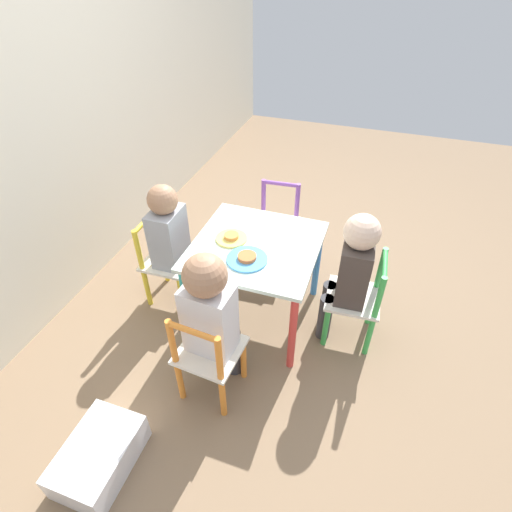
% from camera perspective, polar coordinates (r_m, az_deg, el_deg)
% --- Properties ---
extents(ground_plane, '(6.00, 6.00, 0.00)m').
position_cam_1_polar(ground_plane, '(2.26, 0.00, -8.25)').
color(ground_plane, '#7F664C').
extents(house_wall, '(6.00, 0.06, 2.60)m').
position_cam_1_polar(house_wall, '(2.18, -31.21, 24.55)').
color(house_wall, beige).
rests_on(house_wall, ground_plane).
extents(kids_table, '(0.60, 0.60, 0.49)m').
position_cam_1_polar(kids_table, '(1.98, 0.00, 0.04)').
color(kids_table, silver).
rests_on(kids_table, ground_plane).
extents(chair_yellow, '(0.27, 0.27, 0.51)m').
position_cam_1_polar(chair_yellow, '(2.26, -12.73, -0.78)').
color(chair_yellow, silver).
rests_on(chair_yellow, ground_plane).
extents(chair_orange, '(0.28, 0.28, 0.51)m').
position_cam_1_polar(chair_orange, '(1.78, -6.88, -14.05)').
color(chair_orange, silver).
rests_on(chair_orange, ground_plane).
extents(chair_green, '(0.27, 0.27, 0.51)m').
position_cam_1_polar(chair_green, '(2.05, 14.30, -6.12)').
color(chair_green, silver).
rests_on(chair_green, ground_plane).
extents(chair_purple, '(0.28, 0.28, 0.51)m').
position_cam_1_polar(chair_purple, '(2.49, 2.98, 4.33)').
color(chair_purple, silver).
rests_on(chair_purple, ground_plane).
extents(child_back, '(0.20, 0.21, 0.73)m').
position_cam_1_polar(child_back, '(2.13, -11.94, 2.61)').
color(child_back, '#4C608E').
rests_on(child_back, ground_plane).
extents(child_left, '(0.23, 0.21, 0.77)m').
position_cam_1_polar(child_left, '(1.64, -6.46, -8.03)').
color(child_left, '#38383D').
rests_on(child_left, ground_plane).
extents(child_front, '(0.21, 0.22, 0.74)m').
position_cam_1_polar(child_front, '(1.92, 13.41, -1.75)').
color(child_front, '#38383D').
rests_on(child_front, ground_plane).
extents(plate_back, '(0.16, 0.16, 0.03)m').
position_cam_1_polar(plate_back, '(1.97, -3.53, 2.63)').
color(plate_back, '#EADB66').
rests_on(plate_back, kids_table).
extents(plate_left, '(0.19, 0.19, 0.03)m').
position_cam_1_polar(plate_left, '(1.83, -1.29, -0.36)').
color(plate_left, '#4C9EE0').
rests_on(plate_left, kids_table).
extents(storage_bin, '(0.35, 0.24, 0.14)m').
position_cam_1_polar(storage_bin, '(1.85, -21.50, -25.04)').
color(storage_bin, silver).
rests_on(storage_bin, ground_plane).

